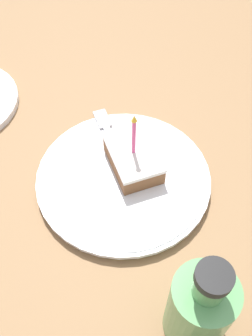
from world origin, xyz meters
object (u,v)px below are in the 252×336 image
plate (126,177)px  cake_slice (133,158)px  bottle (200,308)px  fork (112,141)px

plate → cake_slice: bearing=-142.0°
plate → bottle: (-0.00, 0.25, 0.06)m
fork → bottle: size_ratio=1.07×
plate → cake_slice: 0.04m
cake_slice → fork: bearing=-75.4°
plate → cake_slice: cake_slice is taller
fork → bottle: (-0.00, 0.33, 0.05)m
plate → fork: 0.08m
cake_slice → fork: cake_slice is taller
bottle → plate: bearing=-89.5°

